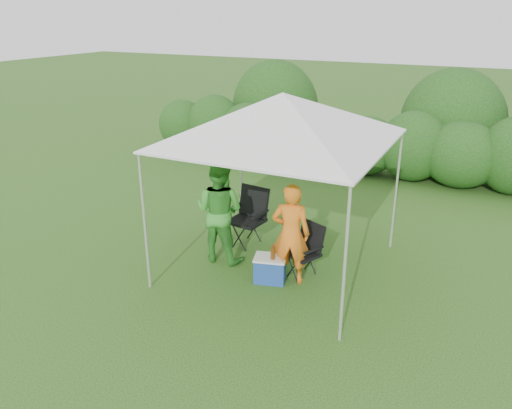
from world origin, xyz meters
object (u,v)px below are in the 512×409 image
at_px(canopy, 282,118).
at_px(cooler, 270,269).
at_px(chair_left, 250,213).
at_px(man, 291,234).
at_px(woman, 219,211).
at_px(chair_right, 306,246).

xyz_separation_m(canopy, cooler, (0.07, -0.53, -2.26)).
xyz_separation_m(chair_left, man, (1.18, -0.95, 0.21)).
height_order(woman, cooler, woman).
bearing_deg(canopy, chair_right, -9.60).
bearing_deg(woman, chair_left, -102.26).
bearing_deg(woman, man, 171.82).
bearing_deg(chair_right, man, -90.64).
relative_size(chair_right, chair_left, 0.83).
relative_size(canopy, man, 1.94).
height_order(man, cooler, man).
xyz_separation_m(chair_right, chair_left, (-1.32, 0.64, 0.10)).
xyz_separation_m(man, cooler, (-0.27, -0.14, -0.59)).
xyz_separation_m(man, woman, (-1.34, 0.18, 0.07)).
distance_m(canopy, chair_right, 2.04).
height_order(man, woman, woman).
bearing_deg(chair_right, woman, -150.77).
xyz_separation_m(chair_right, woman, (-1.48, -0.13, 0.38)).
distance_m(canopy, cooler, 2.32).
height_order(canopy, cooler, canopy).
distance_m(chair_left, woman, 0.84).
xyz_separation_m(canopy, man, (0.34, -0.39, -1.66)).
bearing_deg(canopy, woman, -167.98).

